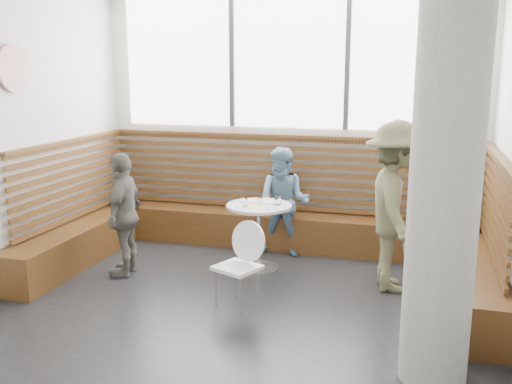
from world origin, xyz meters
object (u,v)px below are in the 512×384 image
(cafe_table, at_px, (259,223))
(adult_man, at_px, (396,207))
(child_back, at_px, (284,202))
(child_left, at_px, (124,214))
(concrete_column, at_px, (446,170))
(cafe_chair, at_px, (239,258))

(cafe_table, relative_size, adult_man, 0.43)
(adult_man, distance_m, child_back, 1.58)
(adult_man, height_order, child_left, adult_man)
(cafe_table, relative_size, child_back, 0.57)
(concrete_column, bearing_deg, cafe_chair, 153.87)
(cafe_table, distance_m, adult_man, 1.58)
(child_back, height_order, child_left, child_left)
(cafe_chair, bearing_deg, child_left, -174.95)
(adult_man, bearing_deg, concrete_column, -178.78)
(concrete_column, height_order, adult_man, concrete_column)
(concrete_column, xyz_separation_m, child_back, (-1.76, 2.53, -0.92))
(adult_man, relative_size, child_back, 1.32)
(concrete_column, height_order, cafe_chair, concrete_column)
(cafe_chair, bearing_deg, adult_man, 55.20)
(concrete_column, bearing_deg, cafe_table, 134.40)
(child_back, bearing_deg, concrete_column, -53.73)
(cafe_table, height_order, cafe_chair, cafe_chair)
(child_back, bearing_deg, cafe_table, -104.18)
(cafe_chair, distance_m, child_back, 1.65)
(child_left, bearing_deg, adult_man, 89.04)
(cafe_chair, distance_m, adult_man, 1.73)
(adult_man, bearing_deg, cafe_table, 71.92)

